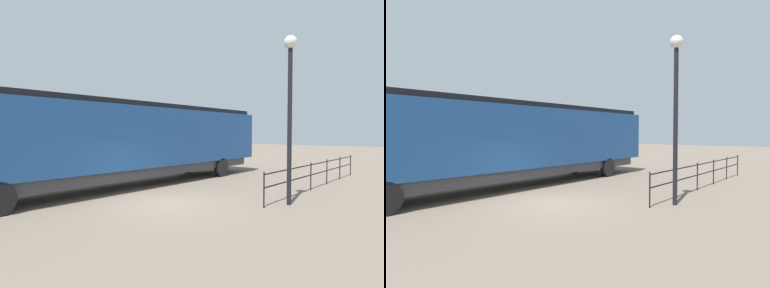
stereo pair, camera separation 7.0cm
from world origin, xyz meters
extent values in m
plane|color=#756656|center=(0.00, 0.00, 0.00)|extent=(120.00, 120.00, 0.00)
cube|color=navy|center=(-4.09, 1.33, 2.42)|extent=(3.03, 18.93, 2.85)
cube|color=black|center=(-4.09, 9.57, 2.00)|extent=(2.91, 2.44, 1.99)
cube|color=black|center=(-4.09, 1.33, 3.97)|extent=(2.73, 18.17, 0.24)
cube|color=#38383D|center=(-4.09, 1.33, 0.78)|extent=(2.73, 17.41, 0.45)
cylinder|color=black|center=(-5.46, 7.39, 0.55)|extent=(0.30, 1.10, 1.10)
cylinder|color=black|center=(-2.73, 7.39, 0.55)|extent=(0.30, 1.10, 1.10)
cylinder|color=black|center=(3.55, 2.79, 2.88)|extent=(0.16, 0.16, 5.75)
sphere|color=silver|center=(3.55, 2.79, 5.90)|extent=(0.47, 0.47, 0.47)
cube|color=black|center=(3.08, 7.41, 1.17)|extent=(0.04, 11.29, 0.04)
cube|color=black|center=(3.08, 7.41, 0.70)|extent=(0.04, 11.29, 0.04)
cylinder|color=black|center=(3.08, 1.77, 0.64)|extent=(0.05, 0.05, 1.27)
cylinder|color=black|center=(3.08, 4.03, 0.64)|extent=(0.05, 0.05, 1.27)
cylinder|color=black|center=(3.08, 6.29, 0.64)|extent=(0.05, 0.05, 1.27)
cylinder|color=black|center=(3.08, 8.54, 0.64)|extent=(0.05, 0.05, 1.27)
cylinder|color=black|center=(3.08, 10.80, 0.64)|extent=(0.05, 0.05, 1.27)
cylinder|color=black|center=(3.08, 13.06, 0.64)|extent=(0.05, 0.05, 1.27)
camera|label=1|loc=(8.33, -8.27, 2.62)|focal=29.70mm
camera|label=2|loc=(8.38, -8.22, 2.62)|focal=29.70mm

